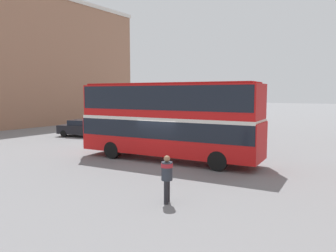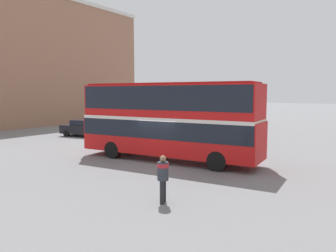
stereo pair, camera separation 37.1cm
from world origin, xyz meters
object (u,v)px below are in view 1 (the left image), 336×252
double_decker_bus (168,116)px  parked_car_kerb_near (227,130)px  parked_car_kerb_far (81,128)px  pedestrian_foreground (167,174)px

double_decker_bus → parked_car_kerb_near: size_ratio=2.45×
double_decker_bus → parked_car_kerb_far: bearing=155.2°
double_decker_bus → parked_car_kerb_near: 10.55m
parked_car_kerb_far → pedestrian_foreground: bearing=133.9°
parked_car_kerb_near → parked_car_kerb_far: 13.44m
double_decker_bus → parked_car_kerb_near: double_decker_bus is taller
double_decker_bus → parked_car_kerb_far: 13.73m
pedestrian_foreground → parked_car_kerb_far: size_ratio=0.41×
pedestrian_foreground → parked_car_kerb_near: pedestrian_foreground is taller
double_decker_bus → pedestrian_foreground: double_decker_bus is taller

